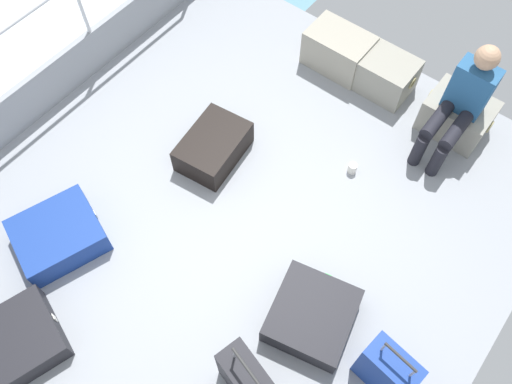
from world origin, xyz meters
name	(u,v)px	position (x,y,z in m)	size (l,w,h in m)	color
ground_plane	(223,234)	(0.00, 0.00, -0.03)	(4.40, 5.20, 0.06)	gray
gunwale_port	(41,92)	(-2.17, 0.00, 0.23)	(0.06, 5.20, 0.45)	gray
railing_port	(17,48)	(-2.17, 0.00, 0.78)	(0.04, 4.20, 1.02)	silver
cargo_crate_0	(338,50)	(-0.30, 2.16, 0.19)	(0.66, 0.41, 0.39)	#9E9989
cargo_crate_1	(387,76)	(0.25, 2.18, 0.18)	(0.53, 0.42, 0.36)	gray
cargo_crate_2	(457,116)	(1.00, 2.16, 0.18)	(0.61, 0.45, 0.36)	gray
passenger_seated	(462,102)	(1.00, 1.99, 0.55)	(0.34, 0.66, 1.06)	#26598C
suitcase_0	(387,370)	(1.65, -0.19, 0.26)	(0.40, 0.25, 0.68)	navy
suitcase_1	(247,381)	(0.93, -0.84, 0.27)	(0.46, 0.31, 0.74)	black
suitcase_2	(59,235)	(-0.99, -0.88, 0.12)	(0.76, 0.81, 0.24)	navy
suitcase_3	(312,315)	(1.01, -0.15, 0.11)	(0.72, 0.74, 0.22)	black
suitcase_4	(213,147)	(-0.56, 0.56, 0.13)	(0.53, 0.70, 0.26)	black
suitcase_5	(14,343)	(-0.60, -1.66, 0.10)	(0.74, 0.78, 0.20)	black
paper_cup	(352,168)	(0.52, 1.18, 0.05)	(0.08, 0.08, 0.10)	white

